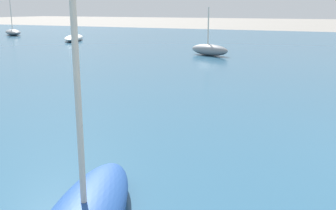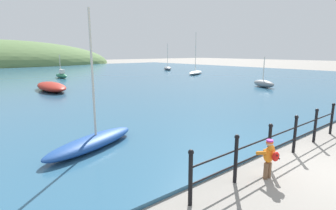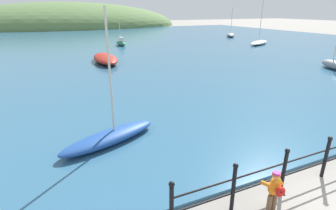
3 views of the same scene
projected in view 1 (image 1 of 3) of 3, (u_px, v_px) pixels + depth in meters
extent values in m
cylinder|color=beige|center=(74.00, 30.00, 4.01)|extent=(0.07, 0.07, 3.87)
ellipsoid|color=silver|center=(74.00, 38.00, 31.74)|extent=(4.70, 3.38, 0.45)
cylinder|color=beige|center=(71.00, 2.00, 30.84)|extent=(0.07, 0.07, 5.13)
ellipsoid|color=gray|center=(209.00, 50.00, 21.74)|extent=(1.68, 2.62, 0.62)
cylinder|color=beige|center=(208.00, 26.00, 21.51)|extent=(0.07, 0.07, 1.99)
ellipsoid|color=gray|center=(13.00, 32.00, 38.07)|extent=(2.95, 3.59, 0.57)
cylinder|color=beige|center=(10.00, 9.00, 37.69)|extent=(0.07, 0.07, 3.84)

